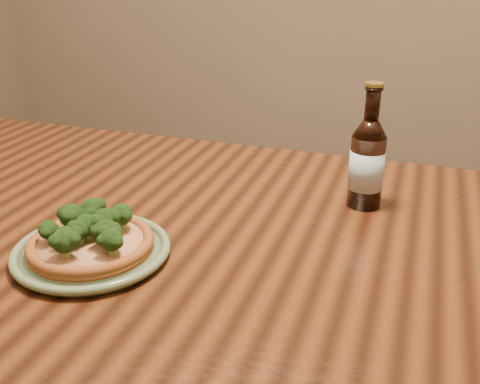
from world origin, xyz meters
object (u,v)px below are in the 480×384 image
(table, at_px, (140,261))
(pizza, at_px, (90,239))
(plate, at_px, (92,251))
(beer_bottle, at_px, (367,162))

(table, relative_size, pizza, 8.08)
(plate, relative_size, pizza, 1.26)
(plate, height_order, beer_bottle, beer_bottle)
(table, distance_m, pizza, 0.19)
(table, distance_m, plate, 0.18)
(plate, xyz_separation_m, pizza, (-0.00, 0.00, 0.02))
(beer_bottle, bearing_deg, pizza, -127.88)
(plate, bearing_deg, table, 90.52)
(table, height_order, beer_bottle, beer_bottle)
(plate, relative_size, beer_bottle, 1.06)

